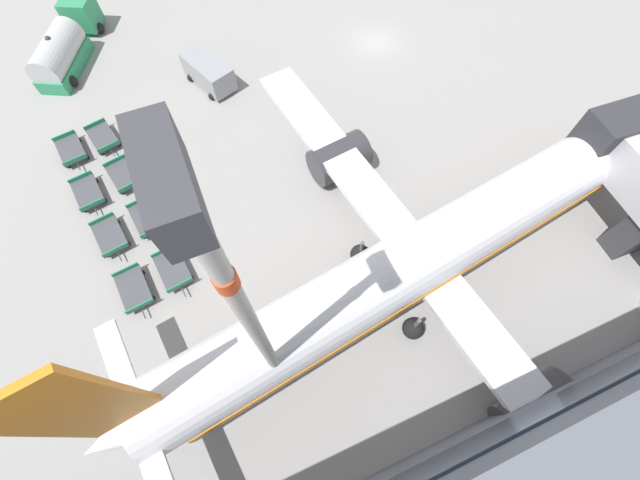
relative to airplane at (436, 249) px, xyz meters
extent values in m
plane|color=gray|center=(-21.11, 7.17, -3.02)|extent=(500.00, 500.00, 0.00)
cube|color=#2D2D33|center=(-1.90, 13.38, 1.78)|extent=(2.67, 4.94, 3.55)
cube|color=#38383D|center=(3.50, 13.08, -1.36)|extent=(1.76, 2.97, 3.32)
cylinder|color=white|center=(-0.08, 0.59, 0.21)|extent=(8.90, 37.09, 3.75)
cone|color=white|center=(2.51, -17.69, 0.21)|extent=(4.16, 4.96, 3.57)
cube|color=orange|center=(2.41, -17.00, 5.96)|extent=(0.67, 2.83, 7.74)
cube|color=white|center=(2.44, -17.18, 0.78)|extent=(10.18, 2.45, 0.24)
cube|color=white|center=(0.12, -0.88, -0.63)|extent=(36.20, 7.65, 0.44)
cylinder|color=#333338|center=(9.45, 0.85, -1.62)|extent=(3.22, 4.26, 2.69)
cylinder|color=#333338|center=(-9.31, -1.81, -1.62)|extent=(3.22, 4.26, 2.69)
cube|color=orange|center=(-0.08, 0.59, -0.44)|extent=(8.46, 33.45, 0.68)
cylinder|color=#56565B|center=(-1.69, 11.92, -1.55)|extent=(0.24, 0.24, 1.66)
sphere|color=black|center=(-1.69, 11.92, -2.38)|extent=(1.28, 1.28, 1.28)
cylinder|color=#56565B|center=(3.18, -2.68, -1.55)|extent=(0.24, 0.24, 1.66)
sphere|color=black|center=(3.18, -2.68, -2.38)|extent=(1.28, 1.28, 1.28)
cylinder|color=#56565B|center=(-2.31, -3.46, -1.55)|extent=(0.24, 0.24, 1.66)
sphere|color=black|center=(-2.31, -3.46, -2.38)|extent=(1.28, 1.28, 1.28)
cube|color=#2D8C5B|center=(-32.90, -16.29, -1.40)|extent=(3.24, 3.28, 2.43)
cube|color=#2D8C5B|center=(-28.07, -18.75, -2.45)|extent=(6.52, 4.95, 1.14)
cylinder|color=#B7BABC|center=(-28.07, -18.75, -1.28)|extent=(6.25, 4.81, 2.46)
sphere|color=#333338|center=(-28.07, -18.75, -0.05)|extent=(0.44, 0.44, 0.44)
sphere|color=black|center=(-32.08, -15.40, -2.57)|extent=(0.90, 0.90, 0.90)
sphere|color=black|center=(-33.14, -17.48, -2.57)|extent=(0.90, 0.90, 0.90)
sphere|color=black|center=(-25.95, -18.52, -2.57)|extent=(0.90, 0.90, 0.90)
sphere|color=black|center=(-27.01, -20.61, -2.57)|extent=(0.90, 0.90, 0.90)
cube|color=gray|center=(-21.69, -7.89, -1.81)|extent=(5.03, 3.60, 1.88)
cube|color=#1E232D|center=(-19.59, -7.10, -1.48)|extent=(0.71, 1.71, 0.66)
sphere|color=black|center=(-19.94, -8.30, -2.72)|extent=(0.60, 0.60, 0.60)
sphere|color=black|center=(-20.65, -6.42, -2.72)|extent=(0.60, 0.60, 0.60)
sphere|color=black|center=(-22.73, -9.36, -2.72)|extent=(0.60, 0.60, 0.60)
sphere|color=black|center=(-23.44, -7.48, -2.72)|extent=(0.60, 0.60, 0.60)
cube|color=#424449|center=(-18.43, -19.47, -2.47)|extent=(3.05, 2.12, 0.10)
cube|color=#237F56|center=(-17.08, -19.23, -2.26)|extent=(0.37, 1.66, 0.32)
cube|color=#237F56|center=(-19.77, -19.70, -2.26)|extent=(0.37, 1.66, 0.32)
cube|color=#333338|center=(-16.70, -19.16, -2.59)|extent=(0.70, 0.18, 0.06)
sphere|color=black|center=(-17.34, -20.00, -2.84)|extent=(0.36, 0.36, 0.36)
sphere|color=black|center=(-17.58, -18.60, -2.84)|extent=(0.36, 0.36, 0.36)
sphere|color=black|center=(-19.27, -20.33, -2.84)|extent=(0.36, 0.36, 0.36)
sphere|color=black|center=(-19.52, -18.94, -2.84)|extent=(0.36, 0.36, 0.36)
cube|color=#424449|center=(-14.04, -18.85, -2.47)|extent=(3.05, 2.11, 0.10)
cube|color=#237F56|center=(-12.70, -18.62, -2.26)|extent=(0.36, 1.66, 0.32)
cube|color=#237F56|center=(-15.39, -19.08, -2.26)|extent=(0.36, 1.66, 0.32)
cube|color=#333338|center=(-12.31, -18.56, -2.59)|extent=(0.70, 0.18, 0.06)
sphere|color=black|center=(-12.95, -19.38, -2.84)|extent=(0.36, 0.36, 0.36)
sphere|color=black|center=(-13.19, -17.99, -2.84)|extent=(0.36, 0.36, 0.36)
sphere|color=black|center=(-14.89, -19.71, -2.84)|extent=(0.36, 0.36, 0.36)
sphere|color=black|center=(-15.13, -18.32, -2.84)|extent=(0.36, 0.36, 0.36)
cube|color=#424449|center=(-9.98, -17.99, -2.47)|extent=(3.06, 2.14, 0.10)
cube|color=#237F56|center=(-8.63, -17.75, -2.26)|extent=(0.37, 1.65, 0.32)
cube|color=#237F56|center=(-11.32, -18.23, -2.26)|extent=(0.37, 1.65, 0.32)
cube|color=#333338|center=(-8.25, -17.68, -2.59)|extent=(0.70, 0.18, 0.06)
sphere|color=black|center=(-8.88, -18.51, -2.84)|extent=(0.36, 0.36, 0.36)
sphere|color=black|center=(-9.13, -17.12, -2.84)|extent=(0.36, 0.36, 0.36)
sphere|color=black|center=(-10.82, -18.86, -2.84)|extent=(0.36, 0.36, 0.36)
sphere|color=black|center=(-11.07, -17.47, -2.84)|extent=(0.36, 0.36, 0.36)
cube|color=#424449|center=(-5.66, -17.24, -2.47)|extent=(3.00, 2.01, 0.10)
cube|color=#237F56|center=(-4.31, -17.07, -2.26)|extent=(0.29, 1.66, 0.32)
cube|color=#237F56|center=(-7.02, -17.42, -2.26)|extent=(0.29, 1.66, 0.32)
cube|color=#333338|center=(-3.92, -17.02, -2.59)|extent=(0.70, 0.15, 0.06)
sphere|color=black|center=(-4.60, -17.82, -2.84)|extent=(0.36, 0.36, 0.36)
sphere|color=black|center=(-4.78, -16.42, -2.84)|extent=(0.36, 0.36, 0.36)
sphere|color=black|center=(-6.55, -18.07, -2.84)|extent=(0.36, 0.36, 0.36)
sphere|color=black|center=(-6.73, -16.67, -2.84)|extent=(0.36, 0.36, 0.36)
cube|color=#424449|center=(-18.72, -17.09, -2.47)|extent=(3.12, 2.28, 0.10)
cube|color=#237F56|center=(-17.40, -16.77, -2.26)|extent=(0.47, 1.64, 0.32)
cube|color=#237F56|center=(-20.05, -17.41, -2.26)|extent=(0.47, 1.64, 0.32)
cube|color=#333338|center=(-17.02, -16.67, -2.59)|extent=(0.69, 0.22, 0.06)
sphere|color=black|center=(-17.60, -17.54, -2.84)|extent=(0.36, 0.36, 0.36)
sphere|color=black|center=(-17.94, -16.17, -2.84)|extent=(0.36, 0.36, 0.36)
sphere|color=black|center=(-19.51, -18.01, -2.84)|extent=(0.36, 0.36, 0.36)
sphere|color=black|center=(-19.85, -16.63, -2.84)|extent=(0.36, 0.36, 0.36)
cube|color=#424449|center=(-14.58, -16.30, -2.47)|extent=(3.12, 2.26, 0.10)
cube|color=#237F56|center=(-13.25, -15.99, -2.26)|extent=(0.46, 1.64, 0.32)
cube|color=#237F56|center=(-15.91, -16.61, -2.26)|extent=(0.46, 1.64, 0.32)
cube|color=#333338|center=(-12.87, -15.90, -2.59)|extent=(0.70, 0.22, 0.06)
sphere|color=black|center=(-13.46, -16.76, -2.84)|extent=(0.36, 0.36, 0.36)
sphere|color=black|center=(-13.78, -15.38, -2.84)|extent=(0.36, 0.36, 0.36)
sphere|color=black|center=(-15.37, -17.21, -2.84)|extent=(0.36, 0.36, 0.36)
sphere|color=black|center=(-15.70, -15.83, -2.84)|extent=(0.36, 0.36, 0.36)
cube|color=#424449|center=(-10.40, -15.49, -2.47)|extent=(3.04, 2.10, 0.10)
cube|color=#237F56|center=(-9.06, -15.27, -2.26)|extent=(0.35, 1.66, 0.32)
cube|color=#237F56|center=(-11.75, -15.72, -2.26)|extent=(0.35, 1.66, 0.32)
cube|color=#333338|center=(-8.67, -15.21, -2.59)|extent=(0.70, 0.17, 0.06)
sphere|color=black|center=(-9.32, -16.03, -2.84)|extent=(0.36, 0.36, 0.36)
sphere|color=black|center=(-9.55, -14.64, -2.84)|extent=(0.36, 0.36, 0.36)
sphere|color=black|center=(-11.26, -16.35, -2.84)|extent=(0.36, 0.36, 0.36)
sphere|color=black|center=(-11.49, -14.96, -2.84)|extent=(0.36, 0.36, 0.36)
cube|color=#424449|center=(-6.04, -14.73, -2.47)|extent=(3.02, 2.05, 0.10)
cube|color=#237F56|center=(-4.69, -14.53, -2.26)|extent=(0.32, 1.66, 0.32)
cube|color=#237F56|center=(-7.39, -14.92, -2.26)|extent=(0.32, 1.66, 0.32)
cube|color=#333338|center=(-4.30, -14.48, -2.59)|extent=(0.70, 0.16, 0.06)
sphere|color=black|center=(-4.97, -15.29, -2.84)|extent=(0.36, 0.36, 0.36)
sphere|color=black|center=(-5.17, -13.89, -2.84)|extent=(0.36, 0.36, 0.36)
sphere|color=black|center=(-6.91, -15.57, -2.84)|extent=(0.36, 0.36, 0.36)
sphere|color=black|center=(-7.11, -14.17, -2.84)|extent=(0.36, 0.36, 0.36)
cylinder|color=#ADA89E|center=(2.61, -10.65, 6.08)|extent=(0.52, 0.52, 18.19)
cylinder|color=#D8471E|center=(2.61, -10.65, 11.90)|extent=(0.59, 0.59, 0.60)
cube|color=#38383D|center=(2.61, -10.65, 15.68)|extent=(2.00, 0.70, 1.00)
cube|color=white|center=(-1.55, -8.65, -3.01)|extent=(3.39, 21.87, 0.01)
camera|label=1|loc=(6.43, -9.94, 20.23)|focal=22.00mm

